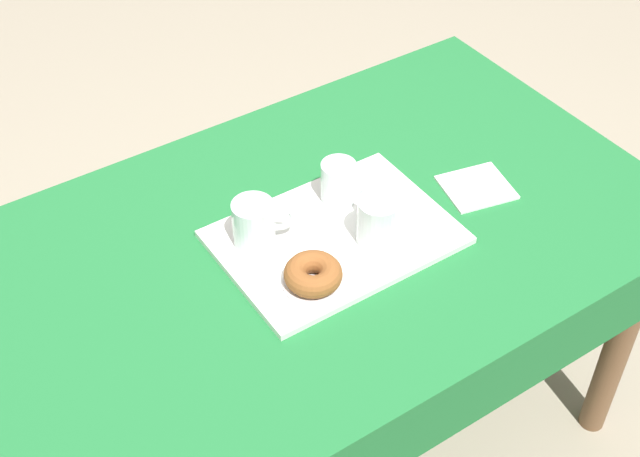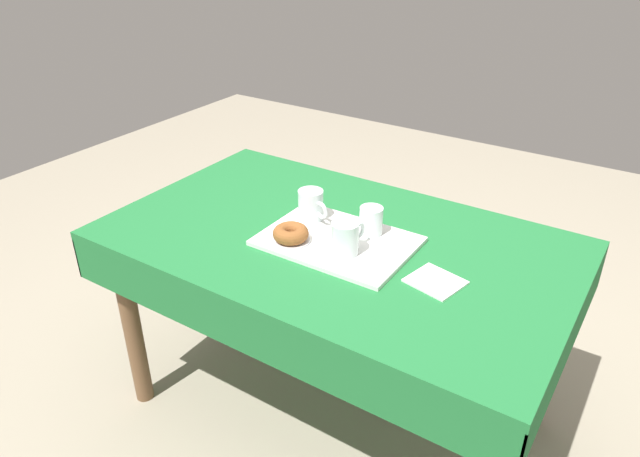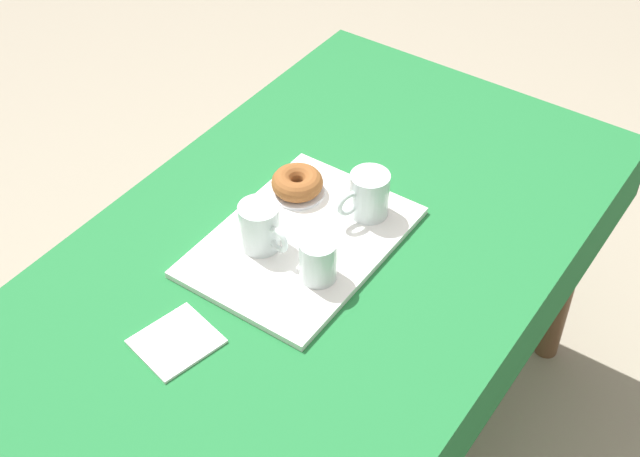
{
  "view_description": "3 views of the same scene",
  "coord_description": "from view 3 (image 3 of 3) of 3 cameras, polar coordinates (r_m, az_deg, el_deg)",
  "views": [
    {
      "loc": [
        0.7,
        1.07,
        1.94
      ],
      "look_at": [
        0.01,
        0.02,
        0.77
      ],
      "focal_mm": 49.45,
      "sensor_mm": 36.0,
      "label": 1
    },
    {
      "loc": [
        -0.83,
        1.36,
        1.64
      ],
      "look_at": [
        0.02,
        0.07,
        0.79
      ],
      "focal_mm": 32.92,
      "sensor_mm": 36.0,
      "label": 2
    },
    {
      "loc": [
        -1.05,
        -0.72,
        1.95
      ],
      "look_at": [
        -0.02,
        -0.01,
        0.79
      ],
      "focal_mm": 49.29,
      "sensor_mm": 36.0,
      "label": 3
    }
  ],
  "objects": [
    {
      "name": "paper_napkin",
      "position": [
        1.61,
        -9.32,
        -7.25
      ],
      "size": [
        0.16,
        0.15,
        0.01
      ],
      "primitive_type": "cube",
      "rotation": [
        0.0,
        0.0,
        -0.22
      ],
      "color": "white",
      "rests_on": "dining_table"
    },
    {
      "name": "dining_table",
      "position": [
        1.84,
        0.07,
        -3.27
      ],
      "size": [
        1.45,
        0.87,
        0.73
      ],
      "color": "#1E6B33",
      "rests_on": "ground"
    },
    {
      "name": "tea_mug_right",
      "position": [
        1.79,
        3.17,
        2.13
      ],
      "size": [
        0.12,
        0.08,
        0.1
      ],
      "color": "silver",
      "rests_on": "serving_tray"
    },
    {
      "name": "ground_plane",
      "position": [
        2.33,
        0.06,
        -14.04
      ],
      "size": [
        6.0,
        6.0,
        0.0
      ],
      "primitive_type": "plane",
      "color": "gray"
    },
    {
      "name": "tea_mug_left",
      "position": [
        1.72,
        -3.9,
        0.04
      ],
      "size": [
        0.08,
        0.12,
        0.1
      ],
      "color": "silver",
      "rests_on": "serving_tray"
    },
    {
      "name": "water_glass_near",
      "position": [
        1.65,
        -0.13,
        -2.17
      ],
      "size": [
        0.07,
        0.07,
        0.09
      ],
      "color": "silver",
      "rests_on": "serving_tray"
    },
    {
      "name": "donut_plate_left",
      "position": [
        1.86,
        -1.47,
        2.41
      ],
      "size": [
        0.12,
        0.12,
        0.01
      ],
      "primitive_type": "cylinder",
      "color": "silver",
      "rests_on": "serving_tray"
    },
    {
      "name": "sugar_donut_left",
      "position": [
        1.84,
        -1.49,
        3.01
      ],
      "size": [
        0.11,
        0.11,
        0.04
      ],
      "primitive_type": "torus",
      "color": "brown",
      "rests_on": "donut_plate_left"
    },
    {
      "name": "serving_tray",
      "position": [
        1.76,
        -1.2,
        -0.85
      ],
      "size": [
        0.45,
        0.32,
        0.01
      ],
      "primitive_type": "cube",
      "color": "white",
      "rests_on": "dining_table"
    }
  ]
}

